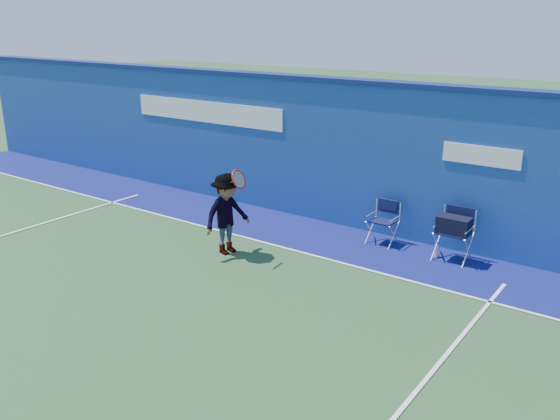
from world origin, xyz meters
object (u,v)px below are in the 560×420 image
Objects in this scene: directors_chair_right at (453,239)px; tennis_player at (227,214)px; directors_chair_left at (383,230)px; water_bottle at (436,251)px.

tennis_player is (-3.57, -2.11, 0.37)m from directors_chair_right.
tennis_player is at bearing -135.08° from directors_chair_left.
tennis_player is at bearing -147.78° from water_bottle.
water_bottle is at bearing 32.22° from tennis_player.
directors_chair_right reaches higher than water_bottle.
tennis_player reaches higher than directors_chair_right.
water_bottle is (-0.28, -0.03, -0.28)m from directors_chair_right.
directors_chair_right is 0.40m from water_bottle.
directors_chair_right is 4.16m from tennis_player.
water_bottle is 0.14× the size of tennis_player.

